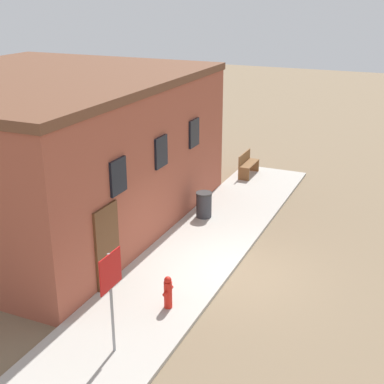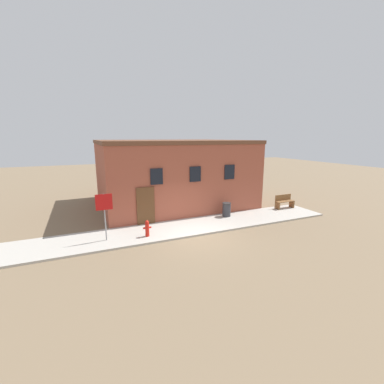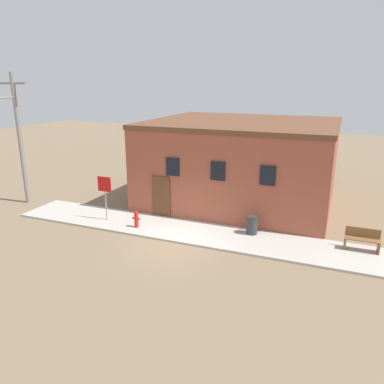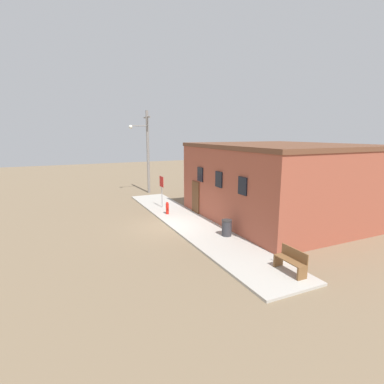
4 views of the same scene
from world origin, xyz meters
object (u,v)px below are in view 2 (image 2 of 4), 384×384
Objects in this scene: stop_sign at (104,208)px; bench at (284,202)px; trash_bin at (227,209)px; fire_hydrant at (147,228)px.

bench is (11.78, 1.03, -1.14)m from stop_sign.
bench is at bearing 0.30° from trash_bin.
fire_hydrant is 5.44m from trash_bin.
fire_hydrant is 0.96× the size of trash_bin.
trash_bin is at bearing 13.84° from fire_hydrant.
trash_bin is (-4.60, -0.02, -0.02)m from bench.
bench is (9.88, 1.33, 0.04)m from fire_hydrant.
bench is 1.60× the size of trash_bin.
bench reaches higher than fire_hydrant.
stop_sign reaches higher than bench.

